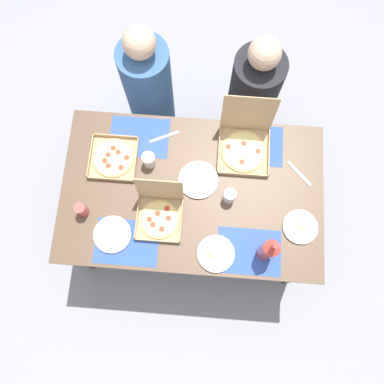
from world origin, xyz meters
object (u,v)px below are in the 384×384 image
(pizza_box_corner_right, at_px, (113,158))
(pizza_box_edge_far, at_px, (159,213))
(plate_far_left, at_px, (112,234))
(cup_dark, at_px, (82,210))
(soda_bottle, at_px, (269,250))
(cup_spare, at_px, (229,196))
(pizza_box_center, at_px, (245,143))
(plate_middle, at_px, (300,227))
(cup_red, at_px, (149,160))
(diner_left_seat, at_px, (150,93))
(diner_right_seat, at_px, (250,101))
(plate_near_right, at_px, (198,180))
(plate_near_left, at_px, (216,253))

(pizza_box_corner_right, distance_m, pizza_box_edge_far, 0.44)
(plate_far_left, bearing_deg, cup_dark, 146.40)
(soda_bottle, relative_size, cup_spare, 3.08)
(pizza_box_corner_right, distance_m, cup_spare, 0.73)
(pizza_box_corner_right, height_order, pizza_box_center, pizza_box_center)
(plate_middle, height_order, cup_red, cup_red)
(pizza_box_edge_far, relative_size, diner_left_seat, 0.25)
(cup_spare, height_order, diner_right_seat, diner_right_seat)
(plate_near_right, height_order, cup_dark, cup_dark)
(plate_middle, height_order, cup_dark, cup_dark)
(cup_dark, bearing_deg, plate_near_right, 20.33)
(plate_far_left, height_order, diner_left_seat, diner_left_seat)
(pizza_box_center, distance_m, soda_bottle, 0.65)
(plate_middle, distance_m, cup_spare, 0.44)
(plate_middle, distance_m, cup_red, 0.95)
(pizza_box_corner_right, relative_size, diner_right_seat, 0.24)
(plate_near_left, distance_m, cup_dark, 0.79)
(pizza_box_center, bearing_deg, pizza_box_edge_far, -135.38)
(cup_spare, bearing_deg, diner_right_seat, 80.19)
(pizza_box_corner_right, xyz_separation_m, diner_right_seat, (0.83, 0.56, -0.23))
(diner_right_seat, bearing_deg, diner_left_seat, 180.00)
(plate_near_right, height_order, plate_near_left, plate_near_left)
(plate_far_left, relative_size, diner_left_seat, 0.18)
(cup_spare, distance_m, diner_left_seat, 0.97)
(plate_near_right, relative_size, plate_far_left, 1.08)
(cup_dark, distance_m, diner_right_seat, 1.34)
(pizza_box_center, distance_m, plate_far_left, 0.93)
(plate_far_left, relative_size, soda_bottle, 0.66)
(plate_near_left, height_order, cup_dark, cup_dark)
(plate_middle, bearing_deg, cup_spare, 161.73)
(cup_dark, bearing_deg, pizza_box_center, 27.77)
(cup_dark, distance_m, cup_red, 0.48)
(plate_far_left, bearing_deg, diner_right_seat, 52.59)
(diner_right_seat, bearing_deg, pizza_box_corner_right, -145.95)
(pizza_box_edge_far, relative_size, soda_bottle, 0.91)
(cup_dark, height_order, diner_left_seat, diner_left_seat)
(plate_middle, relative_size, soda_bottle, 0.62)
(pizza_box_center, height_order, cup_dark, pizza_box_center)
(plate_far_left, bearing_deg, pizza_box_edge_far, 28.23)
(pizza_box_edge_far, relative_size, cup_spare, 2.81)
(soda_bottle, xyz_separation_m, cup_dark, (-1.04, 0.16, -0.08))
(plate_middle, bearing_deg, pizza_box_edge_far, 179.16)
(pizza_box_center, relative_size, plate_near_right, 1.47)
(cup_spare, bearing_deg, plate_near_right, 152.65)
(plate_near_left, relative_size, cup_red, 2.02)
(pizza_box_corner_right, xyz_separation_m, cup_red, (0.22, -0.01, 0.04))
(diner_right_seat, bearing_deg, soda_bottle, -85.32)
(soda_bottle, bearing_deg, cup_spare, 125.78)
(diner_left_seat, bearing_deg, pizza_box_corner_right, -103.71)
(plate_near_right, bearing_deg, diner_left_seat, 119.86)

